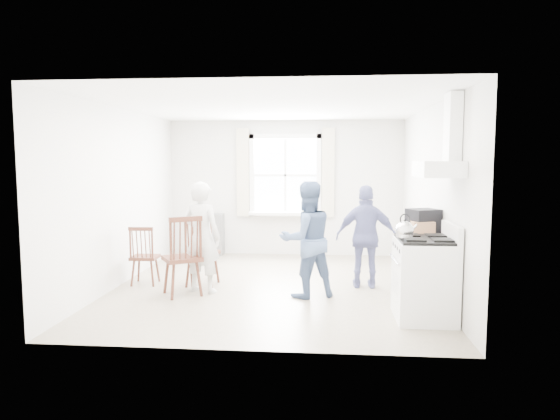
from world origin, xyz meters
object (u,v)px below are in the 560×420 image
Objects in this scene: low_cabinet at (419,268)px; person_right at (366,237)px; windsor_chair_a at (143,249)px; person_mid at (307,240)px; stereo_stack at (423,221)px; gas_stove at (425,278)px; windsor_chair_c at (184,247)px; windsor_chair_b at (200,244)px; person_left at (202,237)px.

person_right is (-0.62, 0.70, 0.29)m from low_cabinet.
windsor_chair_a is 0.57× the size of person_mid.
windsor_chair_a is 2.46m from person_mid.
stereo_stack is 1.01m from person_right.
stereo_stack is (0.10, 0.70, 0.57)m from gas_stove.
gas_stove is 1.01× the size of windsor_chair_c.
person_right is at bearing 3.21° from windsor_chair_a.
person_mid is at bearing -9.07° from windsor_chair_a.
windsor_chair_c is 0.75× the size of person_right.
person_right is at bearing 4.30° from windsor_chair_b.
person_left is 1.04× the size of person_right.
gas_stove is at bearing 124.09° from person_mid.
person_mid is at bearing 175.01° from stereo_stack.
low_cabinet is at bearing -7.65° from windsor_chair_a.
windsor_chair_b is at bearing -52.28° from person_left.
person_mid is (1.46, -0.11, 0.01)m from person_left.
stereo_stack is 3.15m from windsor_chair_c.
gas_stove is at bearing 179.06° from person_left.
windsor_chair_b reaches higher than low_cabinet.
person_right reaches higher than stereo_stack.
windsor_chair_b is at bearing 170.20° from low_cabinet.
windsor_chair_c reaches higher than windsor_chair_b.
person_left reaches higher than stereo_stack.
windsor_chair_c is (-3.13, -0.03, -0.38)m from stereo_stack.
windsor_chair_b is at bearing -38.83° from person_mid.
low_cabinet is 0.58× the size of person_mid.
stereo_stack is at bearing 7.88° from low_cabinet.
person_mid is at bearing -166.92° from person_left.
person_left is 1.47m from person_mid.
stereo_stack is 0.29× the size of person_left.
stereo_stack is at bearing -7.52° from windsor_chair_a.
stereo_stack is 1.53m from person_mid.
person_mid is (2.41, -0.39, 0.24)m from windsor_chair_a.
person_left is at bearing -69.69° from windsor_chair_b.
person_mid is at bearing 149.03° from gas_stove.
stereo_stack is at bearing -9.60° from windsor_chair_b.
windsor_chair_b is 2.41m from person_right.
person_right reaches higher than windsor_chair_c.
stereo_stack reaches higher than gas_stove.
low_cabinet is 0.61× the size of person_right.
person_left is at bearing 175.33° from stereo_stack.
windsor_chair_a is at bearing -179.89° from windsor_chair_b.
stereo_stack is 0.41× the size of windsor_chair_c.
person_mid is 1.01m from person_right.
gas_stove is 1.53m from person_right.
person_right is (0.84, 0.57, -0.04)m from person_mid.
windsor_chair_a is at bearing 4.46° from person_right.
windsor_chair_a is (-3.91, 0.52, -0.52)m from stereo_stack.
windsor_chair_b is at bearing 5.55° from person_right.
stereo_stack is at bearing -167.26° from person_left.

